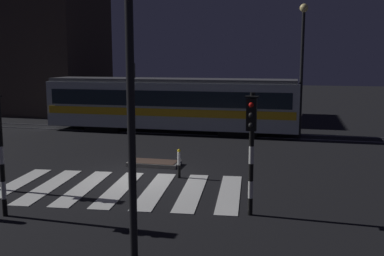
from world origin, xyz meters
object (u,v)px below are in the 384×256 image
(street_lamp_trackside_right, at_px, (302,56))
(traffic_light_corner_near_right, at_px, (251,136))
(street_lamp_near_kerb, at_px, (125,60))
(tram, at_px, (171,104))
(bollard_island_edge, at_px, (179,163))

(street_lamp_trackside_right, bearing_deg, traffic_light_corner_near_right, -96.07)
(street_lamp_near_kerb, bearing_deg, tram, 103.11)
(traffic_light_corner_near_right, xyz_separation_m, tram, (-6.24, 13.53, -0.59))
(tram, distance_m, bollard_island_edge, 10.58)
(bollard_island_edge, bearing_deg, street_lamp_trackside_right, 64.50)
(traffic_light_corner_near_right, xyz_separation_m, street_lamp_near_kerb, (-2.27, -3.56, 2.11))
(traffic_light_corner_near_right, bearing_deg, street_lamp_near_kerb, -122.48)
(traffic_light_corner_near_right, xyz_separation_m, street_lamp_trackside_right, (1.35, 12.72, 2.25))
(traffic_light_corner_near_right, relative_size, tram, 0.23)
(street_lamp_trackside_right, xyz_separation_m, tram, (-7.60, 0.81, -2.83))
(street_lamp_near_kerb, relative_size, bollard_island_edge, 6.28)
(street_lamp_trackside_right, height_order, street_lamp_near_kerb, street_lamp_trackside_right)
(tram, bearing_deg, traffic_light_corner_near_right, -65.23)
(street_lamp_near_kerb, bearing_deg, bollard_island_edge, 96.23)
(traffic_light_corner_near_right, bearing_deg, tram, 114.77)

